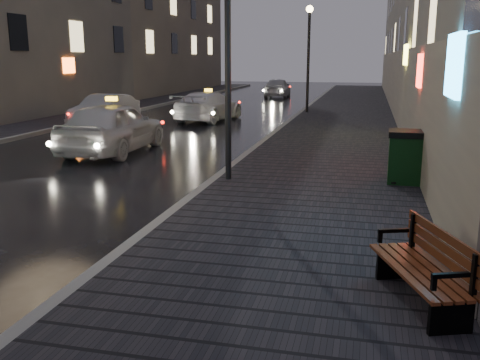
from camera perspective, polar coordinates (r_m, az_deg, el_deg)
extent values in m
cube|color=black|center=(26.92, 11.26, 6.65)|extent=(4.60, 58.00, 0.15)
cube|color=slate|center=(27.12, 6.16, 6.87)|extent=(0.20, 58.00, 0.15)
cube|color=black|center=(30.16, -13.59, 7.19)|extent=(2.40, 58.00, 0.15)
cube|color=slate|center=(29.60, -11.33, 7.20)|extent=(0.20, 58.00, 0.15)
cube|color=#6B6051|center=(48.47, -9.26, 15.85)|extent=(6.00, 22.00, 11.00)
cylinder|color=black|center=(12.15, -1.30, 11.71)|extent=(0.14, 0.14, 5.00)
cylinder|color=black|center=(27.92, 7.29, 12.31)|extent=(0.14, 0.14, 5.00)
sphere|color=#FFD88C|center=(28.02, 7.45, 17.63)|extent=(0.36, 0.36, 0.36)
cube|color=black|center=(6.00, 21.59, -13.40)|extent=(0.46, 0.22, 0.38)
cube|color=black|center=(5.97, 23.64, -10.26)|extent=(0.07, 0.07, 0.66)
cube|color=black|center=(5.80, 21.55, -9.43)|extent=(0.39, 0.18, 0.05)
cube|color=black|center=(7.17, 16.18, -8.64)|extent=(0.46, 0.22, 0.38)
cube|color=black|center=(7.14, 17.89, -6.01)|extent=(0.07, 0.07, 0.66)
cube|color=black|center=(7.00, 16.05, -5.20)|extent=(0.39, 0.18, 0.05)
cube|color=#4B2410|center=(6.49, 18.76, -9.06)|extent=(1.15, 1.80, 0.04)
cube|color=#4B2410|center=(6.50, 20.76, -6.61)|extent=(0.63, 1.61, 0.38)
cube|color=black|center=(12.55, 17.18, 2.09)|extent=(0.73, 0.73, 1.05)
cube|color=black|center=(12.46, 17.36, 4.76)|extent=(0.79, 0.79, 0.13)
imported|color=silver|center=(17.09, -13.40, 5.51)|extent=(1.99, 4.75, 1.61)
imported|color=gray|center=(24.11, -14.22, 7.23)|extent=(1.55, 4.13, 1.35)
imported|color=white|center=(25.27, -3.38, 7.86)|extent=(2.52, 4.90, 1.36)
imported|color=#AAABB3|center=(40.42, 4.02, 9.80)|extent=(1.89, 4.29, 1.43)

